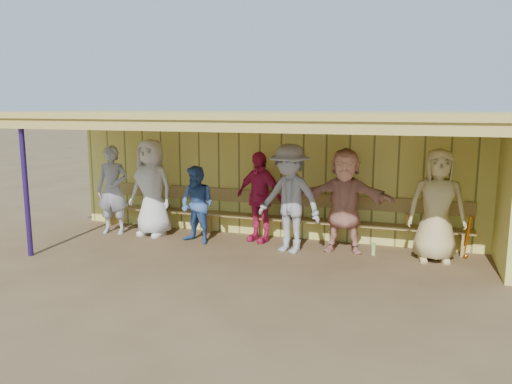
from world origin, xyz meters
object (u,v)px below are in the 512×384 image
Objects in this scene: player_b at (152,188)px; player_f at (344,201)px; player_d at (259,197)px; player_c at (197,205)px; player_a at (113,190)px; player_h at (437,205)px; player_e at (290,199)px; bench at (268,212)px.

player_f is at bearing 8.16° from player_b.
player_d is 1.68m from player_f.
player_f reaches higher than player_c.
player_h is (6.26, 0.13, 0.05)m from player_a.
player_a reaches higher than player_d.
player_b is at bearing -176.54° from player_c.
player_f is (2.75, 0.30, 0.19)m from player_c.
player_f is at bearing 171.36° from player_h.
player_d is 0.91× the size of player_h.
player_e is (3.78, -0.14, 0.06)m from player_a.
player_f is (1.67, -0.19, 0.06)m from player_d.
player_h is at bearing 7.24° from player_b.
player_c is 1.84m from player_e.
player_h reaches higher than player_a.
player_d reaches higher than bench.
player_d is at bearing 168.64° from player_f.
player_e reaches higher than player_f.
player_h is 3.21m from bench.
player_e is 1.13m from bench.
player_b is 0.26× the size of bench.
player_h reaches higher than player_d.
player_b reaches higher than player_a.
player_d is (1.07, 0.49, 0.13)m from player_c.
player_f is (3.86, 0.07, -0.04)m from player_b.
player_f is 0.98× the size of player_h.
player_a is at bearing -165.34° from player_b.
player_e is (0.75, -0.51, 0.10)m from player_d.
player_b is at bearing -167.40° from player_e.
player_e is 1.01× the size of player_h.
player_h is (1.55, -0.06, 0.02)m from player_f.
player_a is 0.85m from player_b.
player_h is at bearing 23.47° from player_e.
bench is (-0.65, 0.82, -0.45)m from player_e.
bench is at bearing 157.65° from player_f.
player_a is at bearing -154.16° from player_d.
player_f reaches higher than bench.
bench is (0.10, 0.31, -0.35)m from player_d.
player_b reaches higher than player_f.
player_d is at bearing 163.01° from player_e.
player_h is at bearing -9.17° from player_a.
player_f is (4.70, 0.18, 0.03)m from player_a.
player_e is 1.04× the size of player_f.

